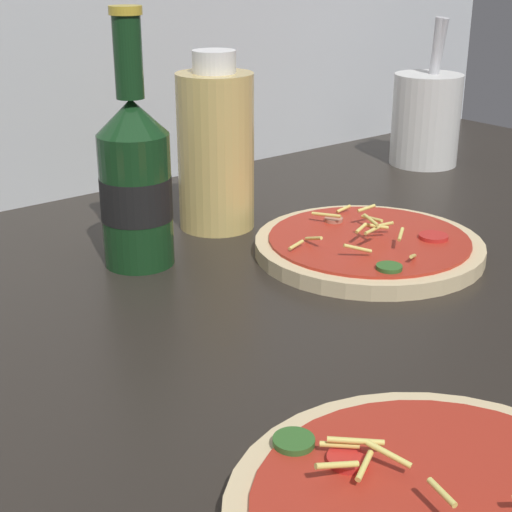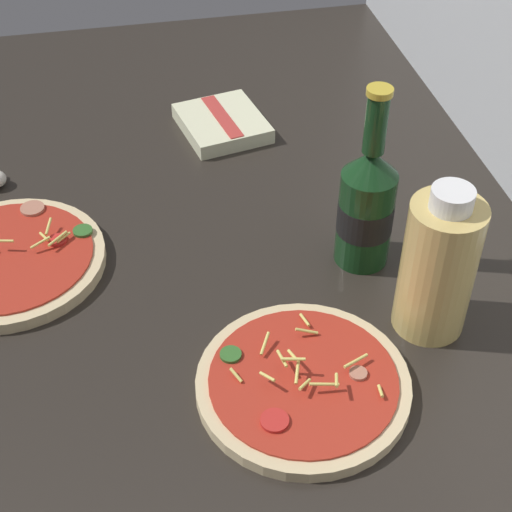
% 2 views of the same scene
% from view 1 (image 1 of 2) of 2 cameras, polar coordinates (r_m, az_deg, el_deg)
% --- Properties ---
extents(counter_slab, '(1.60, 0.90, 0.03)m').
position_cam_1_polar(counter_slab, '(0.69, 3.45, -5.52)').
color(counter_slab, '#28231E').
rests_on(counter_slab, ground).
extents(pizza_far, '(0.24, 0.24, 0.05)m').
position_cam_1_polar(pizza_far, '(0.82, 8.20, 0.72)').
color(pizza_far, beige).
rests_on(pizza_far, counter_slab).
extents(beer_bottle, '(0.07, 0.07, 0.25)m').
position_cam_1_polar(beer_bottle, '(0.78, -8.77, 5.51)').
color(beer_bottle, '#143819').
rests_on(beer_bottle, counter_slab).
extents(oil_bottle, '(0.09, 0.09, 0.20)m').
position_cam_1_polar(oil_bottle, '(0.88, -2.94, 7.81)').
color(oil_bottle, '#D6B766').
rests_on(oil_bottle, counter_slab).
extents(utensil_crock, '(0.10, 0.10, 0.21)m').
position_cam_1_polar(utensil_crock, '(1.18, 12.27, 9.81)').
color(utensil_crock, silver).
rests_on(utensil_crock, counter_slab).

